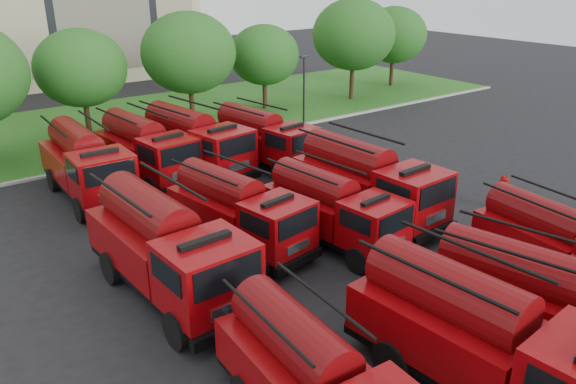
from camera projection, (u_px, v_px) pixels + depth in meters
The scene contains 25 objects.
ground at pixel (336, 283), 20.62m from camera, with size 140.00×140.00×0.00m, color black.
lawn at pixel (95, 128), 39.92m from camera, with size 70.00×16.00×0.12m, color #1C5416.
curb at pixel (140, 157), 33.90m from camera, with size 70.00×0.30×0.14m, color gray.
tree_3 at pixel (81, 68), 36.15m from camera, with size 5.88×5.88×7.19m.
tree_4 at pixel (189, 53), 38.71m from camera, with size 6.55×6.55×8.01m.
tree_5 at pixel (264, 55), 43.65m from camera, with size 5.46×5.46×6.68m.
tree_6 at pixel (354, 35), 46.54m from camera, with size 6.89×6.89×8.42m.
tree_7 at pixel (394, 35), 52.15m from camera, with size 6.05×6.05×7.39m.
lamp_post_1 at pixel (304, 88), 38.96m from camera, with size 0.60×0.25×5.11m.
fire_truck_0 at pixel (317, 384), 13.42m from camera, with size 2.81×6.84×3.05m.
fire_truck_1 at pixel (484, 340), 14.64m from camera, with size 3.33×7.92×3.52m.
fire_truck_2 at pixel (549, 304), 16.36m from camera, with size 4.11×7.62×3.30m.
fire_truck_3 at pixel (559, 244), 20.32m from camera, with size 2.89×6.63×2.93m.
fire_truck_4 at pixel (167, 248), 19.30m from camera, with size 3.21×8.08×3.62m.
fire_truck_5 at pixel (238, 211), 22.76m from camera, with size 3.41×7.19×3.14m.
fire_truck_6 at pixel (332, 209), 23.08m from camera, with size 2.94×6.86×3.04m.
fire_truck_7 at pixel (367, 182), 25.30m from camera, with size 3.16×7.89×3.53m.
fire_truck_8 at pixel (86, 164), 27.62m from camera, with size 2.94×7.71×3.49m.
fire_truck_9 at pixel (145, 149), 29.98m from camera, with size 3.29×7.68×3.40m.
fire_truck_10 at pixel (194, 142), 30.91m from camera, with size 3.78×8.13×3.56m.
fire_truck_11 at pixel (263, 138), 32.08m from camera, with size 3.39×7.40×3.25m.
firefighter_1 at pixel (570, 361), 16.55m from camera, with size 0.76×0.42×1.56m, color #B4160D.
firefighter_2 at pixel (564, 304), 19.33m from camera, with size 1.14×0.65×1.95m, color #B4160D.
firefighter_4 at pixel (247, 352), 16.92m from camera, with size 0.84×0.55×1.71m, color black.
firefighter_5 at pixel (500, 209), 26.85m from camera, with size 1.57×0.68×1.70m, color #B4160D.
Camera 1 is at (-12.08, -13.27, 10.85)m, focal length 35.00 mm.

